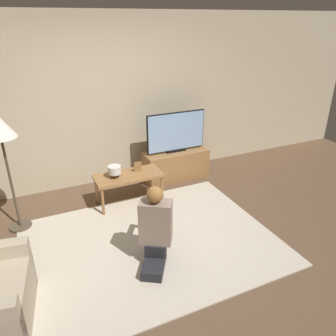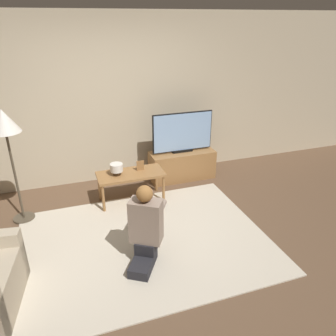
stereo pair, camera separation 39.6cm
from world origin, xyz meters
TOP-DOWN VIEW (x-y plane):
  - ground_plane at (0.00, 0.00)m, footprint 10.00×10.00m
  - wall_back at (0.00, 1.93)m, footprint 10.00×0.06m
  - rug at (0.00, 0.00)m, footprint 2.93×2.22m
  - tv_stand at (1.06, 1.51)m, footprint 1.07×0.40m
  - tv at (1.06, 1.51)m, footprint 1.00×0.08m
  - coffee_table at (0.08, 1.03)m, footprint 0.95×0.44m
  - floor_lamp at (-1.41, 1.02)m, footprint 0.37×0.37m
  - person_kneeling at (-0.06, -0.31)m, footprint 0.61×0.78m
  - picture_frame at (0.24, 1.08)m, footprint 0.11×0.01m
  - table_lamp at (-0.11, 1.03)m, footprint 0.18×0.18m

SIDE VIEW (x-z plane):
  - ground_plane at x=0.00m, z-range 0.00..0.00m
  - rug at x=0.00m, z-range 0.00..0.02m
  - tv_stand at x=1.06m, z-range 0.00..0.48m
  - coffee_table at x=0.08m, z-range 0.17..0.63m
  - person_kneeling at x=-0.06m, z-range 0.00..0.92m
  - picture_frame at x=0.24m, z-range 0.45..0.60m
  - table_lamp at x=-0.11m, z-range 0.47..0.64m
  - tv at x=1.06m, z-range 0.48..1.14m
  - floor_lamp at x=-1.41m, z-range 0.52..2.04m
  - wall_back at x=0.00m, z-range 0.00..2.60m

